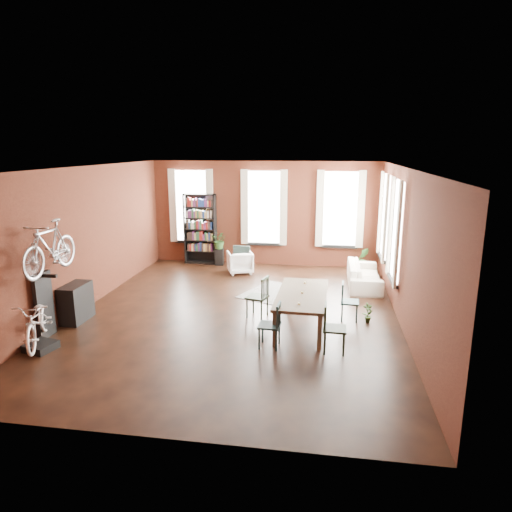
% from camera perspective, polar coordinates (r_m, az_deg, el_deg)
% --- Properties ---
extents(room, '(9.00, 9.04, 3.22)m').
position_cam_1_polar(room, '(10.22, -0.54, 5.17)').
color(room, black).
rests_on(room, ground).
extents(dining_table, '(1.04, 2.18, 0.73)m').
position_cam_1_polar(dining_table, '(9.40, 5.74, -6.79)').
color(dining_table, '#4F402F').
rests_on(dining_table, ground).
extents(dining_chair_a, '(0.42, 0.42, 0.85)m').
position_cam_1_polar(dining_chair_a, '(8.48, 1.69, -8.64)').
color(dining_chair_a, '#183335').
rests_on(dining_chair_a, ground).
extents(dining_chair_b, '(0.51, 0.51, 0.91)m').
position_cam_1_polar(dining_chair_b, '(9.91, 0.16, -5.12)').
color(dining_chair_b, black).
rests_on(dining_chair_b, ground).
extents(dining_chair_c, '(0.42, 0.42, 0.89)m').
position_cam_1_polar(dining_chair_c, '(8.39, 9.82, -8.91)').
color(dining_chair_c, black).
rests_on(dining_chair_c, ground).
extents(dining_chair_d, '(0.40, 0.40, 0.82)m').
position_cam_1_polar(dining_chair_d, '(9.94, 11.65, -5.63)').
color(dining_chair_d, '#193838').
rests_on(dining_chair_d, ground).
extents(bookshelf, '(1.00, 0.32, 2.20)m').
position_cam_1_polar(bookshelf, '(14.43, -6.98, 3.38)').
color(bookshelf, black).
rests_on(bookshelf, ground).
extents(white_armchair, '(0.87, 0.85, 0.71)m').
position_cam_1_polar(white_armchair, '(13.34, -2.01, -0.64)').
color(white_armchair, white).
rests_on(white_armchair, ground).
extents(cream_sofa, '(0.61, 2.08, 0.81)m').
position_cam_1_polar(cream_sofa, '(12.43, 13.40, -1.83)').
color(cream_sofa, beige).
rests_on(cream_sofa, ground).
extents(striped_rug, '(1.61, 1.95, 0.01)m').
position_cam_1_polar(striped_rug, '(11.68, 1.79, -4.50)').
color(striped_rug, black).
rests_on(striped_rug, ground).
extents(bike_trainer, '(0.56, 0.56, 0.14)m').
position_cam_1_polar(bike_trainer, '(9.35, -25.32, -10.19)').
color(bike_trainer, black).
rests_on(bike_trainer, ground).
extents(bike_wall_rack, '(0.16, 0.60, 1.30)m').
position_cam_1_polar(bike_wall_rack, '(9.70, -24.96, -5.63)').
color(bike_wall_rack, black).
rests_on(bike_wall_rack, ground).
extents(console_table, '(0.40, 0.80, 0.80)m').
position_cam_1_polar(console_table, '(10.43, -21.57, -5.44)').
color(console_table, black).
rests_on(console_table, ground).
extents(plant_stand, '(0.27, 0.27, 0.51)m').
position_cam_1_polar(plant_stand, '(14.32, -4.59, -0.10)').
color(plant_stand, black).
rests_on(plant_stand, ground).
extents(plant_by_sofa, '(0.51, 0.76, 0.31)m').
position_cam_1_polar(plant_by_sofa, '(14.00, 13.06, -1.14)').
color(plant_by_sofa, '#2B6126').
rests_on(plant_by_sofa, ground).
extents(plant_small, '(0.42, 0.47, 0.15)m').
position_cam_1_polar(plant_small, '(10.01, 13.76, -7.63)').
color(plant_small, '#305421').
rests_on(plant_small, ground).
extents(bicycle_floor, '(0.84, 0.99, 1.61)m').
position_cam_1_polar(bicycle_floor, '(9.07, -25.85, -5.06)').
color(bicycle_floor, silver).
rests_on(bicycle_floor, bike_trainer).
extents(bicycle_hung, '(0.47, 1.00, 1.66)m').
position_cam_1_polar(bicycle_hung, '(9.21, -24.58, 2.99)').
color(bicycle_hung, '#A5A8AD').
rests_on(bicycle_hung, bike_wall_rack).
extents(plant_on_stand, '(0.62, 0.66, 0.43)m').
position_cam_1_polar(plant_on_stand, '(14.21, -4.55, 1.75)').
color(plant_on_stand, '#2D5923').
rests_on(plant_on_stand, plant_stand).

